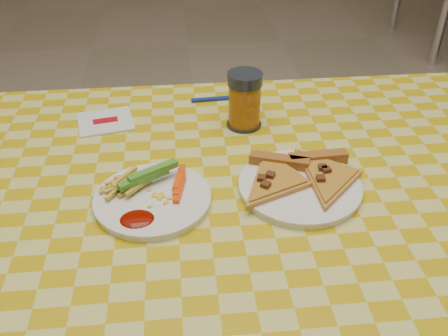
% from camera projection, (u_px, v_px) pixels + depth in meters
% --- Properties ---
extents(table, '(1.28, 0.88, 0.76)m').
position_uv_depth(table, '(233.00, 218.00, 0.95)').
color(table, silver).
rests_on(table, ground).
extents(plate_left, '(0.23, 0.23, 0.01)m').
position_uv_depth(plate_left, '(153.00, 200.00, 0.87)').
color(plate_left, white).
rests_on(plate_left, table).
extents(plate_right, '(0.26, 0.26, 0.01)m').
position_uv_depth(plate_right, '(300.00, 187.00, 0.90)').
color(plate_right, white).
rests_on(plate_right, table).
extents(fries_veggies, '(0.17, 0.16, 0.04)m').
position_uv_depth(fries_veggies, '(147.00, 188.00, 0.87)').
color(fries_veggies, gold).
rests_on(fries_veggies, plate_left).
extents(pizza_slices, '(0.27, 0.25, 0.02)m').
position_uv_depth(pizza_slices, '(300.00, 175.00, 0.90)').
color(pizza_slices, gold).
rests_on(pizza_slices, plate_right).
extents(drink_glass, '(0.08, 0.08, 0.12)m').
position_uv_depth(drink_glass, '(245.00, 101.00, 1.06)').
color(drink_glass, black).
rests_on(drink_glass, table).
extents(napkin, '(0.13, 0.13, 0.01)m').
position_uv_depth(napkin, '(106.00, 122.00, 1.10)').
color(napkin, silver).
rests_on(napkin, table).
extents(fork, '(0.14, 0.02, 0.01)m').
position_uv_depth(fork, '(221.00, 98.00, 1.19)').
color(fork, navy).
rests_on(fork, table).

